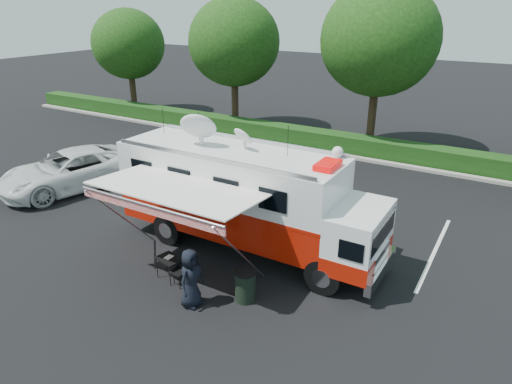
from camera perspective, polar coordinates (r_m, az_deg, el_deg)
ground_plane at (r=15.64m, az=-0.94°, el=-7.05°), size 120.00×120.00×0.00m
back_border at (r=25.32m, az=17.45°, el=15.48°), size 60.00×6.14×8.87m
stall_lines at (r=18.17m, az=2.67°, el=-2.58°), size 24.12×5.50×0.01m
command_truck at (r=14.84m, az=-1.25°, el=-0.72°), size 9.05×2.49×4.35m
awning at (r=13.02m, az=-10.36°, el=-0.10°), size 4.94×2.56×2.99m
white_suv at (r=22.12m, az=-21.81°, el=0.48°), size 4.45×6.70×1.71m
person at (r=13.14m, az=-7.93°, el=-13.75°), size 0.55×0.84×1.71m
folding_table at (r=14.06m, az=-10.82°, el=-8.31°), size 0.89×0.71×0.67m
folding_chair at (r=13.78m, az=-9.43°, el=-9.20°), size 0.44×0.46×0.93m
trash_bin at (r=12.94m, az=-1.36°, el=-11.62°), size 0.62×0.62×0.93m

